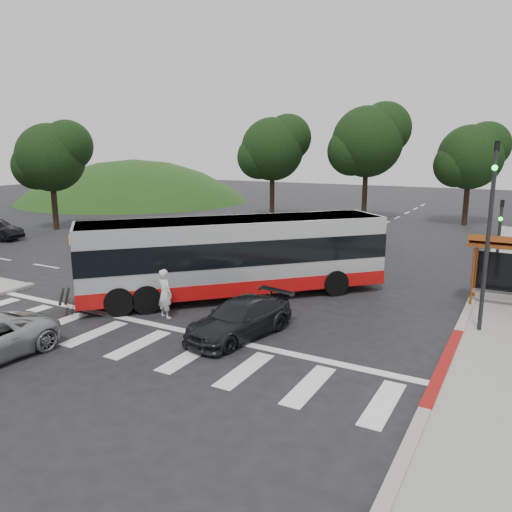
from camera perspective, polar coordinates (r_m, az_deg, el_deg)
The scene contains 15 objects.
ground at distance 20.68m, azimuth -3.90°, elevation -5.45°, with size 140.00×140.00×0.00m, color black.
curb_east at distance 25.35m, azimuth 24.13°, elevation -3.01°, with size 0.30×40.00×0.15m, color #9E9991.
curb_east_red at distance 15.88m, azimuth 20.73°, elevation -11.54°, with size 0.32×6.00×0.15m, color maroon.
hillside_nw at distance 63.49m, azimuth -13.64°, elevation 6.18°, with size 44.00×44.00×10.00m, color #224215.
crosswalk_ladder at distance 16.95m, azimuth -13.22°, elevation -9.78°, with size 18.00×2.60×0.01m, color silver.
traffic_signal_ne_tall at distance 18.21m, azimuth 25.15°, elevation 3.54°, with size 0.18×0.37×6.50m.
traffic_signal_ne_short at distance 25.33m, azimuth 26.04°, elevation 2.37°, with size 0.18×0.37×4.00m.
tree_north_a at distance 44.44m, azimuth 12.71°, elevation 12.75°, with size 6.60×6.15×10.17m.
tree_north_b at distance 44.83m, azimuth 23.38°, elevation 10.44°, with size 5.72×5.33×8.43m.
tree_north_c at distance 45.55m, azimuth 2.01°, elevation 12.22°, with size 6.16×5.74×9.30m.
tree_west_a at distance 42.12m, azimuth -22.31°, elevation 10.48°, with size 5.72×5.33×8.43m.
transit_bus at distance 21.37m, azimuth -2.46°, elevation -0.20°, with size 2.81×12.95×3.35m, color silver, non-canonical shape.
pedestrian at distance 19.00m, azimuth -10.39°, elevation -4.25°, with size 0.69×0.45×1.89m, color silver.
dark_sedan at distance 16.99m, azimuth -1.87°, elevation -7.15°, with size 1.76×4.32×1.25m, color black.
west_car_white at distance 31.91m, azimuth -16.28°, elevation 1.56°, with size 1.51×3.76×1.28m, color white.
Camera 1 is at (10.74, -16.53, 6.25)m, focal length 35.00 mm.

